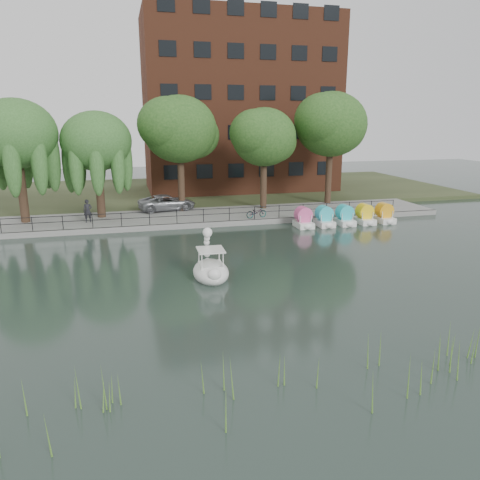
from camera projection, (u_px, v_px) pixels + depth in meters
name	position (u px, v px, depth m)	size (l,w,h in m)	color
ground_plane	(250.00, 286.00, 22.95)	(120.00, 120.00, 0.00)	#31413D
promenade	(198.00, 217.00, 37.90)	(40.00, 6.00, 0.40)	gray
kerb	(204.00, 225.00, 35.13)	(40.00, 0.25, 0.40)	gray
land_strip	(177.00, 192.00, 51.03)	(60.00, 22.00, 0.36)	#47512D
railing	(203.00, 212.00, 35.08)	(32.00, 0.05, 1.00)	black
apartment_building	(239.00, 105.00, 50.33)	(20.00, 10.07, 18.00)	#4C1E16
willow_left	(16.00, 134.00, 33.58)	(5.88, 5.88, 9.01)	#473323
willow_mid	(96.00, 142.00, 35.52)	(5.32, 5.32, 8.15)	#473323
broadleaf_center	(180.00, 130.00, 37.79)	(6.00, 6.00, 9.25)	#473323
broadleaf_right	(264.00, 138.00, 39.15)	(5.40, 5.40, 8.32)	#473323
broadleaf_far	(331.00, 125.00, 41.38)	(6.30, 6.30, 9.71)	#473323
minivan	(167.00, 201.00, 39.47)	(5.45, 2.51, 1.52)	gray
bicycle	(256.00, 212.00, 36.54)	(1.72, 0.60, 1.00)	gray
pedestrian	(88.00, 209.00, 34.87)	(0.71, 0.48, 1.98)	black
swan_boat	(211.00, 268.00, 24.05)	(1.92, 3.04, 2.45)	white
pedal_boat_row	(345.00, 217.00, 35.98)	(7.95, 1.70, 1.40)	white
reed_bank	(395.00, 367.00, 14.36)	(24.00, 2.40, 1.20)	#669938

